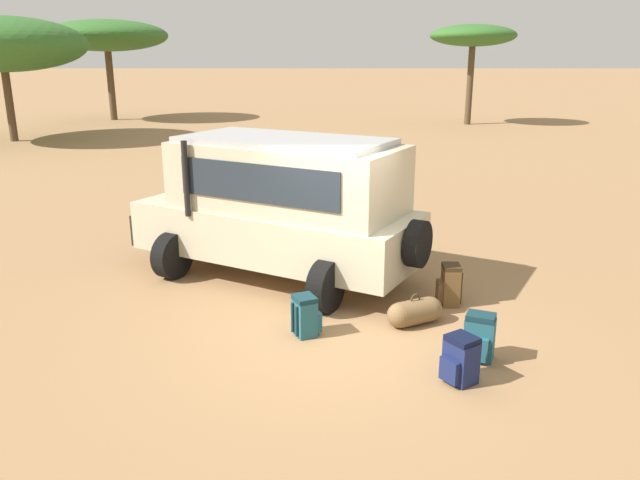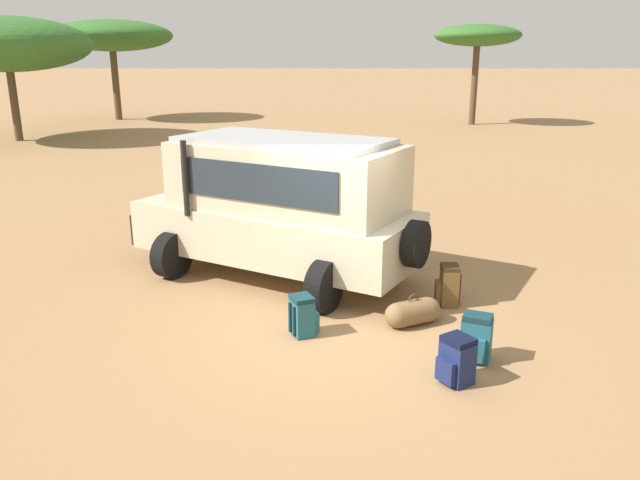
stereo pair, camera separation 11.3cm
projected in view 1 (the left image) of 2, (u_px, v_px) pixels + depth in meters
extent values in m
plane|color=#9E754C|center=(344.00, 330.00, 8.84)|extent=(320.00, 320.00, 0.00)
cube|color=beige|center=(276.00, 231.00, 10.78)|extent=(5.20, 4.08, 0.84)
cube|color=beige|center=(287.00, 177.00, 10.39)|extent=(4.20, 3.45, 1.10)
cube|color=#232D38|center=(215.00, 172.00, 11.11)|extent=(0.82, 1.38, 0.77)
cube|color=#232D38|center=(256.00, 183.00, 9.62)|extent=(2.57, 1.49, 0.60)
cube|color=#232D38|center=(314.00, 166.00, 11.13)|extent=(2.57, 1.49, 0.60)
cube|color=#B7B7B7|center=(284.00, 140.00, 10.24)|extent=(3.83, 3.19, 0.10)
cube|color=black|center=(164.00, 221.00, 12.03)|extent=(0.94, 1.48, 0.56)
cylinder|color=black|center=(186.00, 179.00, 10.21)|extent=(0.10, 0.10, 1.25)
cylinder|color=black|center=(172.00, 256.00, 10.80)|extent=(0.64, 0.83, 0.80)
cylinder|color=black|center=(239.00, 229.00, 12.42)|extent=(0.64, 0.83, 0.80)
cylinder|color=black|center=(326.00, 286.00, 9.38)|extent=(0.64, 0.83, 0.80)
cylinder|color=black|center=(379.00, 252.00, 11.01)|extent=(0.64, 0.83, 0.80)
cylinder|color=black|center=(418.00, 244.00, 9.53)|extent=(0.56, 0.75, 0.74)
cube|color=navy|center=(461.00, 361.00, 7.39)|extent=(0.43, 0.45, 0.52)
cube|color=navy|center=(450.00, 371.00, 7.31)|extent=(0.21, 0.27, 0.29)
cube|color=black|center=(462.00, 339.00, 7.31)|extent=(0.43, 0.45, 0.07)
cylinder|color=black|center=(475.00, 360.00, 7.41)|extent=(0.04, 0.04, 0.44)
cylinder|color=black|center=(465.00, 355.00, 7.54)|extent=(0.04, 0.04, 0.44)
cube|color=brown|center=(450.00, 287.00, 9.66)|extent=(0.26, 0.36, 0.58)
cube|color=brown|center=(439.00, 291.00, 9.69)|extent=(0.09, 0.26, 0.32)
cube|color=#3A2A16|center=(452.00, 267.00, 9.57)|extent=(0.27, 0.34, 0.07)
cylinder|color=#3A2A16|center=(461.00, 289.00, 9.59)|extent=(0.04, 0.04, 0.50)
cylinder|color=#3A2A16|center=(459.00, 285.00, 9.74)|extent=(0.04, 0.04, 0.50)
cube|color=#235B6B|center=(305.00, 318.00, 8.62)|extent=(0.38, 0.42, 0.51)
cube|color=#235B6B|center=(316.00, 320.00, 8.71)|extent=(0.18, 0.27, 0.28)
cube|color=#13323A|center=(304.00, 299.00, 8.54)|extent=(0.38, 0.41, 0.07)
cylinder|color=#13323A|center=(292.00, 317.00, 8.63)|extent=(0.04, 0.04, 0.43)
cylinder|color=#13323A|center=(297.00, 322.00, 8.50)|extent=(0.04, 0.04, 0.43)
cube|color=#235B6B|center=(479.00, 339.00, 7.93)|extent=(0.44, 0.37, 0.56)
cube|color=#235B6B|center=(477.00, 349.00, 7.80)|extent=(0.29, 0.18, 0.31)
cube|color=#13323A|center=(481.00, 317.00, 7.84)|extent=(0.43, 0.38, 0.07)
cylinder|color=#13323A|center=(488.00, 336.00, 8.02)|extent=(0.04, 0.04, 0.47)
cylinder|color=#13323A|center=(474.00, 333.00, 8.09)|extent=(0.04, 0.04, 0.47)
cylinder|color=brown|center=(415.00, 312.00, 8.98)|extent=(0.63, 0.56, 0.37)
sphere|color=brown|center=(430.00, 309.00, 9.10)|extent=(0.36, 0.36, 0.36)
sphere|color=brown|center=(400.00, 315.00, 8.87)|extent=(0.36, 0.36, 0.36)
torus|color=#493721|center=(415.00, 299.00, 8.93)|extent=(0.16, 0.09, 0.16)
cylinder|color=brown|center=(10.00, 105.00, 27.41)|extent=(0.34, 0.34, 3.15)
ellipsoid|color=#336628|center=(1.00, 44.00, 26.67)|extent=(7.10, 7.45, 2.34)
cylinder|color=brown|center=(111.00, 85.00, 36.20)|extent=(0.39, 0.39, 3.99)
ellipsoid|color=#336628|center=(106.00, 35.00, 35.41)|extent=(6.88, 6.88, 1.75)
cylinder|color=brown|center=(470.00, 85.00, 33.84)|extent=(0.35, 0.35, 4.19)
ellipsoid|color=#336628|center=(473.00, 35.00, 33.10)|extent=(4.58, 4.30, 1.14)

